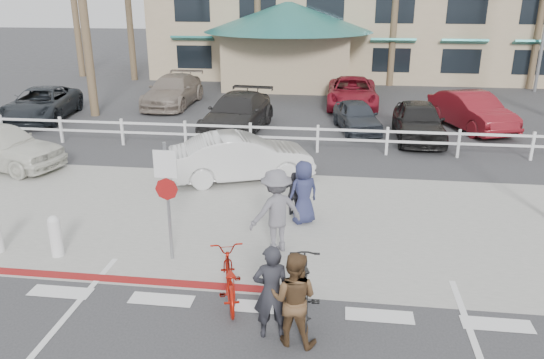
# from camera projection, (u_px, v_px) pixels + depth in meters

# --- Properties ---
(ground) EXTENTS (140.00, 140.00, 0.00)m
(ground) POSITION_uv_depth(u_px,v_px,m) (263.00, 328.00, 9.08)
(ground) COLOR #333335
(sidewalk_plaza) EXTENTS (22.00, 7.00, 0.01)m
(sidewalk_plaza) POSITION_uv_depth(u_px,v_px,m) (289.00, 220.00, 13.27)
(sidewalk_plaza) COLOR gray
(sidewalk_plaza) RESTS_ON ground
(cross_street) EXTENTS (40.00, 5.00, 0.01)m
(cross_street) POSITION_uv_depth(u_px,v_px,m) (302.00, 170.00, 17.00)
(cross_street) COLOR #333335
(cross_street) RESTS_ON ground
(parking_lot) EXTENTS (50.00, 16.00, 0.01)m
(parking_lot) POSITION_uv_depth(u_px,v_px,m) (317.00, 108.00, 25.87)
(parking_lot) COLOR #333335
(parking_lot) RESTS_ON ground
(curb_red) EXTENTS (7.00, 0.25, 0.02)m
(curb_red) POSITION_uv_depth(u_px,v_px,m) (123.00, 280.00, 10.56)
(curb_red) COLOR maroon
(curb_red) RESTS_ON ground
(rail_fence) EXTENTS (29.40, 0.16, 1.00)m
(rail_fence) POSITION_uv_depth(u_px,v_px,m) (321.00, 139.00, 18.64)
(rail_fence) COLOR silver
(rail_fence) RESTS_ON ground
(sign_post) EXTENTS (0.50, 0.10, 2.90)m
(sign_post) POSITION_uv_depth(u_px,v_px,m) (168.00, 196.00, 10.92)
(sign_post) COLOR gray
(sign_post) RESTS_ON ground
(bollard_0) EXTENTS (0.26, 0.26, 0.95)m
(bollard_0) POSITION_uv_depth(u_px,v_px,m) (56.00, 236.00, 11.37)
(bollard_0) COLOR silver
(bollard_0) RESTS_ON ground
(bike_red) EXTENTS (1.07, 1.86, 0.92)m
(bike_red) POSITION_uv_depth(u_px,v_px,m) (229.00, 278.00, 9.75)
(bike_red) COLOR #A01207
(bike_red) RESTS_ON ground
(rider_red) EXTENTS (0.68, 0.52, 1.67)m
(rider_red) POSITION_uv_depth(u_px,v_px,m) (271.00, 292.00, 8.60)
(rider_red) COLOR #222229
(rider_red) RESTS_ON ground
(bike_black) EXTENTS (0.71, 1.93, 1.14)m
(bike_black) POSITION_uv_depth(u_px,v_px,m) (305.00, 289.00, 9.18)
(bike_black) COLOR black
(bike_black) RESTS_ON ground
(rider_black) EXTENTS (0.88, 0.73, 1.62)m
(rider_black) POSITION_uv_depth(u_px,v_px,m) (294.00, 299.00, 8.45)
(rider_black) COLOR brown
(rider_black) RESTS_ON ground
(pedestrian_a) EXTENTS (1.40, 1.26, 1.88)m
(pedestrian_a) POSITION_uv_depth(u_px,v_px,m) (276.00, 211.00, 11.46)
(pedestrian_a) COLOR slate
(pedestrian_a) RESTS_ON ground
(pedestrian_child) EXTENTS (0.74, 0.53, 1.16)m
(pedestrian_child) POSITION_uv_depth(u_px,v_px,m) (294.00, 194.00, 13.40)
(pedestrian_child) COLOR #2C2B30
(pedestrian_child) RESTS_ON ground
(pedestrian_b) EXTENTS (0.93, 0.85, 1.59)m
(pedestrian_b) POSITION_uv_depth(u_px,v_px,m) (303.00, 193.00, 12.91)
(pedestrian_b) COLOR #282C50
(pedestrian_b) RESTS_ON ground
(car_white_sedan) EXTENTS (4.51, 2.95, 1.41)m
(car_white_sedan) POSITION_uv_depth(u_px,v_px,m) (242.00, 157.00, 15.96)
(car_white_sedan) COLOR silver
(car_white_sedan) RESTS_ON ground
(car_red_compact) EXTENTS (4.62, 2.68, 1.48)m
(car_red_compact) POSITION_uv_depth(u_px,v_px,m) (0.00, 145.00, 17.01)
(car_red_compact) COLOR silver
(car_red_compact) RESTS_ON ground
(lot_car_0) EXTENTS (3.03, 5.28, 1.39)m
(lot_car_0) POSITION_uv_depth(u_px,v_px,m) (41.00, 104.00, 23.36)
(lot_car_0) COLOR #1F2328
(lot_car_0) RESTS_ON ground
(lot_car_1) EXTENTS (2.61, 5.37, 1.51)m
(lot_car_1) POSITION_uv_depth(u_px,v_px,m) (237.00, 113.00, 21.34)
(lot_car_1) COLOR black
(lot_car_1) RESTS_ON ground
(lot_car_2) EXTENTS (2.22, 3.83, 1.22)m
(lot_car_2) POSITION_uv_depth(u_px,v_px,m) (357.00, 116.00, 21.50)
(lot_car_2) COLOR #2D323A
(lot_car_2) RESTS_ON ground
(lot_car_3) EXTENTS (3.11, 4.86, 1.51)m
(lot_car_3) POSITION_uv_depth(u_px,v_px,m) (472.00, 111.00, 21.70)
(lot_car_3) COLOR maroon
(lot_car_3) RESTS_ON ground
(lot_car_4) EXTENTS (2.13, 5.10, 1.47)m
(lot_car_4) POSITION_uv_depth(u_px,v_px,m) (173.00, 91.00, 26.14)
(lot_car_4) COLOR gray
(lot_car_4) RESTS_ON ground
(lot_car_5) EXTENTS (2.41, 5.15, 1.43)m
(lot_car_5) POSITION_uv_depth(u_px,v_px,m) (352.00, 93.00, 25.80)
(lot_car_5) COLOR maroon
(lot_car_5) RESTS_ON ground
(lot_car_6) EXTENTS (1.76, 4.32, 1.47)m
(lot_car_6) POSITION_uv_depth(u_px,v_px,m) (419.00, 121.00, 20.16)
(lot_car_6) COLOR black
(lot_car_6) RESTS_ON ground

